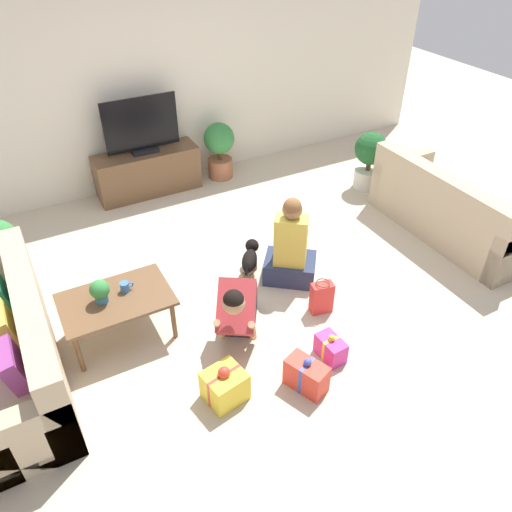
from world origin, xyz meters
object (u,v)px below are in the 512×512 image
Objects in this scene: gift_box_c at (331,348)px; tabletop_plant at (100,291)px; mug at (125,287)px; potted_plant_corner_left at (0,246)px; gift_box_a at (306,375)px; person_kneeling at (238,308)px; potted_plant_corner_right at (370,157)px; tv_console at (148,172)px; dog at (250,257)px; potted_plant_back_right at (219,147)px; gift_box_b at (225,385)px; person_sitting at (290,251)px; sofa_left at (5,354)px; coffee_table at (116,302)px; tv at (142,128)px; sofa_right at (452,212)px; gift_bag_a at (322,297)px.

tabletop_plant reaches higher than gift_box_c.
potted_plant_corner_left is at bearing 126.66° from mug.
gift_box_a is 1.75m from mug.
person_kneeling is 3.56× the size of tabletop_plant.
potted_plant_corner_right is 4.02m from tabletop_plant.
dog is at bearing -80.34° from tv_console.
potted_plant_back_right is at bearing -71.49° from dog.
potted_plant_corner_left is 2.73m from gift_box_b.
mug is at bearing 34.84° from person_sitting.
gift_box_c is (2.46, -1.05, -0.19)m from sofa_left.
coffee_table is 1.23m from gift_box_b.
tv is 2.33m from dog.
mug is at bearing 11.12° from tabletop_plant.
person_kneeling is at bearing -148.89° from potted_plant_corner_right.
coffee_table is at bearing 87.43° from sofa_right.
mug is at bearing -162.79° from potted_plant_corner_right.
tv_console is at bearing -36.86° from person_sitting.
gift_bag_a is at bearing -35.89° from potted_plant_corner_left.
sofa_left is 0.88m from tabletop_plant.
potted_plant_back_right is 2.45m from person_sitting.
tabletop_plant is (-1.63, 1.14, 0.46)m from gift_box_c.
gift_box_a is (0.07, -3.75, -0.15)m from tv_console.
sofa_right is at bearing 22.47° from gift_box_a.
person_kneeling is (-1.18, -2.91, -0.11)m from potted_plant_back_right.
tv is 2.66× the size of gift_box_b.
potted_plant_corner_right is 3.79m from mug.
coffee_table is 2.72× the size of gift_bag_a.
gift_box_b is 2.96× the size of mug.
tv reaches higher than person_kneeling.
gift_bag_a is at bearing -21.16° from mug.
tv is at bearing 63.85° from tabletop_plant.
mug is 0.24m from tabletop_plant.
tv_console is 3.58m from gift_box_b.
tv_console is 1.37× the size of person_sitting.
gift_bag_a is 2.93× the size of mug.
potted_plant_back_right is 0.99× the size of person_kneeling.
tabletop_plant is (-1.57, -0.25, 0.37)m from dog.
gift_box_b is (-0.56, -3.53, -0.15)m from tv_console.
coffee_table is at bearing 94.45° from sofa_left.
gift_bag_a is 2.03m from tabletop_plant.
tv is (1.09, 2.45, 0.50)m from coffee_table.
coffee_table is 1.92m from gift_box_c.
tv_console is at bearing 31.89° from potted_plant_corner_left.
sofa_left is 2.43m from dog.
tv is (2.03, 2.52, 0.60)m from sofa_left.
person_kneeling is 6.61× the size of mug.
gift_box_c is (0.36, 0.17, -0.03)m from gift_box_a.
tabletop_plant is (0.83, 0.08, 0.27)m from sofa_left.
potted_plant_corner_right is 1.69× the size of dog.
gift_box_b is at bearing -98.99° from tv_console.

